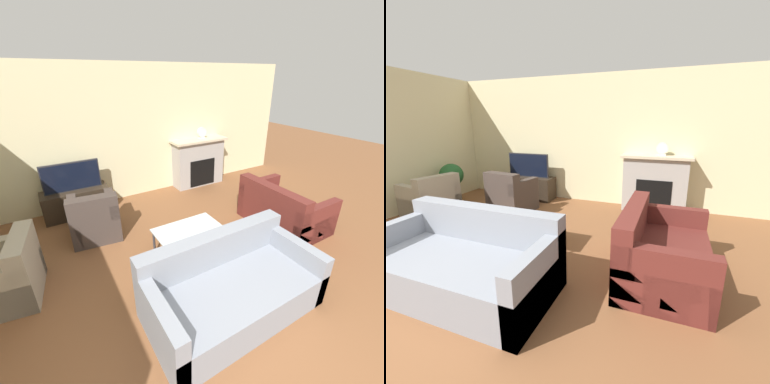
# 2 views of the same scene
# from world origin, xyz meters

# --- Properties ---
(wall_back) EXTENTS (8.52, 0.06, 2.70)m
(wall_back) POSITION_xyz_m (0.00, 4.40, 1.35)
(wall_back) COLOR beige
(wall_back) RESTS_ON ground_plane
(fireplace) EXTENTS (1.33, 0.46, 1.12)m
(fireplace) POSITION_xyz_m (1.82, 4.17, 0.59)
(fireplace) COLOR #9E9993
(fireplace) RESTS_ON ground_plane
(tv_stand) EXTENTS (1.17, 0.45, 0.52)m
(tv_stand) POSITION_xyz_m (-0.97, 4.07, 0.26)
(tv_stand) COLOR #2D2319
(tv_stand) RESTS_ON ground_plane
(tv) EXTENTS (0.99, 0.06, 0.53)m
(tv) POSITION_xyz_m (-0.97, 4.06, 0.78)
(tv) COLOR #232328
(tv) RESTS_ON tv_stand
(couch_sectional) EXTENTS (1.96, 0.98, 0.82)m
(couch_sectional) POSITION_xyz_m (0.17, 0.85, 0.29)
(couch_sectional) COLOR gray
(couch_sectional) RESTS_ON ground_plane
(couch_loveseat) EXTENTS (0.94, 1.41, 0.82)m
(couch_loveseat) POSITION_xyz_m (2.09, 1.80, 0.29)
(couch_loveseat) COLOR #5B231E
(couch_loveseat) RESTS_ON ground_plane
(armchair_by_window) EXTENTS (0.90, 0.89, 0.82)m
(armchair_by_window) POSITION_xyz_m (-2.03, 2.33, 0.30)
(armchair_by_window) COLOR #9E937F
(armchair_by_window) RESTS_ON ground_plane
(armchair_accent) EXTENTS (0.82, 0.84, 0.82)m
(armchair_accent) POSITION_xyz_m (-0.83, 3.14, 0.30)
(armchair_accent) COLOR #3D332D
(armchair_accent) RESTS_ON ground_plane
(coffee_table) EXTENTS (0.98, 0.56, 0.43)m
(coffee_table) POSITION_xyz_m (0.25, 1.95, 0.39)
(coffee_table) COLOR #333338
(coffee_table) RESTS_ON ground_plane
(potted_plant) EXTENTS (0.49, 0.49, 0.87)m
(potted_plant) POSITION_xyz_m (-2.40, 3.20, 0.56)
(potted_plant) COLOR #AD704C
(potted_plant) RESTS_ON ground_plane
(mantel_clock) EXTENTS (0.22, 0.07, 0.25)m
(mantel_clock) POSITION_xyz_m (1.91, 4.17, 1.25)
(mantel_clock) COLOR beige
(mantel_clock) RESTS_ON fireplace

